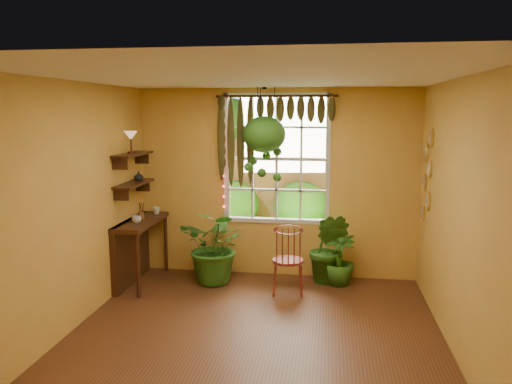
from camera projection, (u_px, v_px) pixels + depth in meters
floor at (252, 343)px, 5.17m from camera, size 4.50×4.50×0.00m
ceiling at (252, 77)px, 4.73m from camera, size 4.50×4.50×0.00m
wall_back at (276, 183)px, 7.15m from camera, size 4.00×0.00×4.00m
wall_left at (64, 210)px, 5.24m from camera, size 0.00×4.50×4.50m
wall_right at (463, 222)px, 4.66m from camera, size 0.00×4.50×4.50m
window at (277, 159)px, 7.12m from camera, size 1.52×0.10×1.86m
valance_vine at (270, 118)px, 6.92m from camera, size 1.70×0.12×1.10m
string_lights at (223, 155)px, 7.13m from camera, size 0.03×0.03×1.54m
wall_plates at (426, 176)px, 6.38m from camera, size 0.04×0.32×1.10m
counter_ledge at (134, 244)px, 6.92m from camera, size 0.40×1.20×0.90m
shelf_lower at (134, 184)px, 6.77m from camera, size 0.25×0.90×0.04m
shelf_upper at (133, 154)px, 6.71m from camera, size 0.25×0.90×0.04m
backyard at (307, 158)px, 11.64m from camera, size 14.00×10.00×12.00m
windsor_chair at (288, 270)px, 6.55m from camera, size 0.45×0.47×1.10m
potted_plant_left at (217, 246)px, 6.91m from camera, size 1.15×1.06×1.06m
potted_plant_mid at (329, 248)px, 6.90m from camera, size 0.65×0.58×1.00m
potted_plant_right at (339, 259)px, 6.86m from camera, size 0.42×0.42×0.74m
hanging_basket at (264, 141)px, 6.81m from camera, size 0.59×0.59×1.30m
cup_a at (137, 219)px, 6.64m from camera, size 0.15×0.15×0.10m
cup_b at (156, 211)px, 7.23m from camera, size 0.12×0.12×0.10m
brush_jar at (141, 211)px, 6.85m from camera, size 0.08×0.08×0.30m
shelf_vase at (139, 176)px, 6.92m from camera, size 0.15×0.15×0.13m
tiffany_lamp at (131, 137)px, 6.59m from camera, size 0.18×0.18×0.30m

